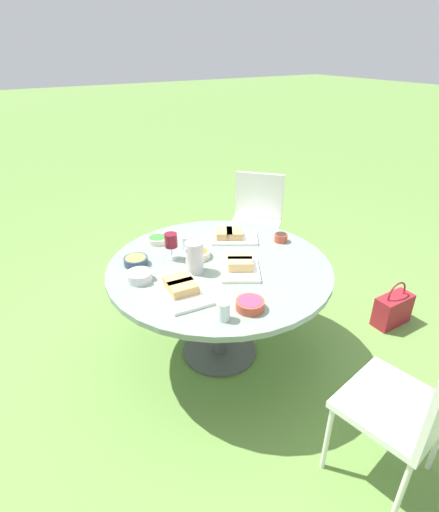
{
  "coord_description": "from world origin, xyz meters",
  "views": [
    {
      "loc": [
        1.13,
        1.84,
        1.92
      ],
      "look_at": [
        0.0,
        0.0,
        0.76
      ],
      "focal_mm": 28.0,
      "sensor_mm": 36.0,
      "label": 1
    }
  ],
  "objects_px": {
    "wine_glass": "(171,241)",
    "handbag": "(393,309)",
    "dining_table": "(219,277)",
    "chair_near_right": "(256,216)",
    "water_pitcher": "(194,257)",
    "chair_near_left": "(414,404)"
  },
  "relations": [
    {
      "from": "wine_glass",
      "to": "handbag",
      "type": "height_order",
      "value": "wine_glass"
    },
    {
      "from": "dining_table",
      "to": "chair_near_right",
      "type": "xyz_separation_m",
      "value": [
        -0.92,
        -0.86,
        -0.09
      ]
    },
    {
      "from": "chair_near_right",
      "to": "handbag",
      "type": "height_order",
      "value": "chair_near_right"
    },
    {
      "from": "water_pitcher",
      "to": "handbag",
      "type": "distance_m",
      "value": 1.66
    },
    {
      "from": "dining_table",
      "to": "wine_glass",
      "type": "xyz_separation_m",
      "value": [
        0.22,
        -0.23,
        0.21
      ]
    },
    {
      "from": "chair_near_left",
      "to": "wine_glass",
      "type": "xyz_separation_m",
      "value": [
        0.45,
        -1.47,
        0.3
      ]
    },
    {
      "from": "chair_near_left",
      "to": "wine_glass",
      "type": "bearing_deg",
      "value": -72.86
    },
    {
      "from": "handbag",
      "to": "dining_table",
      "type": "bearing_deg",
      "value": -17.89
    },
    {
      "from": "chair_near_right",
      "to": "water_pitcher",
      "type": "relative_size",
      "value": 4.61
    },
    {
      "from": "dining_table",
      "to": "chair_near_right",
      "type": "relative_size",
      "value": 1.57
    },
    {
      "from": "wine_glass",
      "to": "water_pitcher",
      "type": "bearing_deg",
      "value": 102.43
    },
    {
      "from": "dining_table",
      "to": "chair_near_left",
      "type": "relative_size",
      "value": 1.57
    },
    {
      "from": "chair_near_left",
      "to": "wine_glass",
      "type": "relative_size",
      "value": 5.15
    },
    {
      "from": "chair_near_left",
      "to": "handbag",
      "type": "height_order",
      "value": "chair_near_left"
    },
    {
      "from": "dining_table",
      "to": "wine_glass",
      "type": "height_order",
      "value": "wine_glass"
    },
    {
      "from": "chair_near_right",
      "to": "water_pitcher",
      "type": "distance_m",
      "value": 1.41
    },
    {
      "from": "dining_table",
      "to": "chair_near_right",
      "type": "distance_m",
      "value": 1.27
    },
    {
      "from": "wine_glass",
      "to": "chair_near_left",
      "type": "bearing_deg",
      "value": 107.14
    },
    {
      "from": "water_pitcher",
      "to": "handbag",
      "type": "bearing_deg",
      "value": 163.7
    },
    {
      "from": "water_pitcher",
      "to": "chair_near_right",
      "type": "bearing_deg",
      "value": -142.06
    },
    {
      "from": "wine_glass",
      "to": "chair_near_right",
      "type": "bearing_deg",
      "value": -150.93
    },
    {
      "from": "chair_near_left",
      "to": "handbag",
      "type": "bearing_deg",
      "value": -142.2
    }
  ]
}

